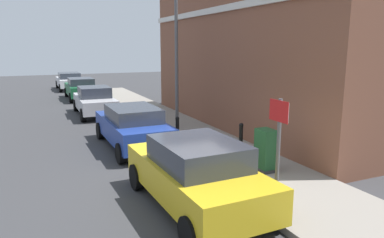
# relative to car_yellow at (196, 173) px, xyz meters

# --- Properties ---
(ground) EXTENTS (80.00, 80.00, 0.00)m
(ground) POSITION_rel_car_yellow_xyz_m (0.60, 1.69, -0.80)
(ground) COLOR #38383A
(sidewalk) EXTENTS (2.78, 30.00, 0.15)m
(sidewalk) POSITION_rel_car_yellow_xyz_m (2.41, 7.69, -0.72)
(sidewalk) COLOR gray
(sidewalk) RESTS_ON ground
(corner_building) EXTENTS (7.89, 13.36, 7.36)m
(corner_building) POSITION_rel_car_yellow_xyz_m (7.70, 6.37, 2.88)
(corner_building) COLOR brown
(corner_building) RESTS_ON ground
(car_yellow) EXTENTS (2.03, 4.22, 1.54)m
(car_yellow) POSITION_rel_car_yellow_xyz_m (0.00, 0.00, 0.00)
(car_yellow) COLOR gold
(car_yellow) RESTS_ON ground
(car_blue) EXTENTS (1.89, 4.38, 1.46)m
(car_blue) POSITION_rel_car_yellow_xyz_m (0.01, 5.27, -0.02)
(car_blue) COLOR navy
(car_blue) RESTS_ON ground
(car_silver) EXTENTS (1.84, 4.29, 1.47)m
(car_silver) POSITION_rel_car_yellow_xyz_m (-0.18, 12.02, -0.05)
(car_silver) COLOR #B7B7BC
(car_silver) RESTS_ON ground
(car_green) EXTENTS (1.85, 4.23, 1.42)m
(car_green) POSITION_rel_car_yellow_xyz_m (-0.04, 18.27, -0.05)
(car_green) COLOR #195933
(car_green) RESTS_ON ground
(car_white) EXTENTS (1.89, 4.36, 1.40)m
(car_white) POSITION_rel_car_yellow_xyz_m (-0.19, 24.28, -0.05)
(car_white) COLOR silver
(car_white) RESTS_ON ground
(utility_cabinet) EXTENTS (0.46, 0.61, 1.15)m
(utility_cabinet) POSITION_rel_car_yellow_xyz_m (2.57, 1.05, -0.11)
(utility_cabinet) COLOR #1E4C28
(utility_cabinet) RESTS_ON sidewalk
(bollard_near_cabinet) EXTENTS (0.14, 0.14, 1.04)m
(bollard_near_cabinet) POSITION_rel_car_yellow_xyz_m (2.67, 2.47, -0.09)
(bollard_near_cabinet) COLOR black
(bollard_near_cabinet) RESTS_ON sidewalk
(bollard_far_kerb) EXTENTS (0.14, 0.14, 1.04)m
(bollard_far_kerb) POSITION_rel_car_yellow_xyz_m (1.27, 4.23, -0.09)
(bollard_far_kerb) COLOR black
(bollard_far_kerb) RESTS_ON sidewalk
(street_sign) EXTENTS (0.08, 0.60, 2.30)m
(street_sign) POSITION_rel_car_yellow_xyz_m (1.45, -0.90, 0.87)
(street_sign) COLOR #59595B
(street_sign) RESTS_ON sidewalk
(lamppost) EXTENTS (0.20, 0.44, 5.72)m
(lamppost) POSITION_rel_car_yellow_xyz_m (2.45, 7.21, 2.51)
(lamppost) COLOR #59595B
(lamppost) RESTS_ON sidewalk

